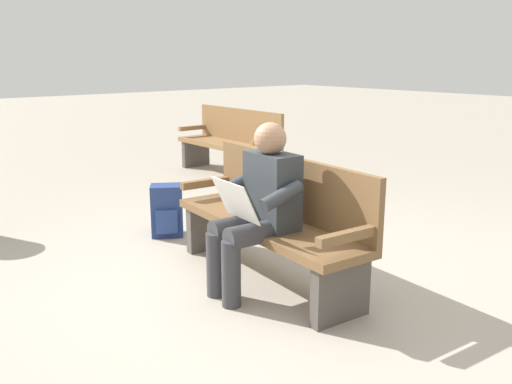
{
  "coord_description": "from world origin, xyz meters",
  "views": [
    {
      "loc": [
        -2.89,
        2.49,
        1.61
      ],
      "look_at": [
        -0.07,
        0.15,
        0.7
      ],
      "focal_mm": 38.7,
      "sensor_mm": 36.0,
      "label": 1
    }
  ],
  "objects": [
    {
      "name": "ground_plane",
      "position": [
        0.0,
        0.0,
        0.0
      ],
      "size": [
        40.0,
        40.0,
        0.0
      ],
      "primitive_type": "plane",
      "color": "#A89E8E"
    },
    {
      "name": "bench_near",
      "position": [
        -0.01,
        -0.07,
        0.46
      ],
      "size": [
        1.84,
        0.64,
        0.9
      ],
      "rotation": [
        0.0,
        0.0,
        -0.09
      ],
      "color": "brown",
      "rests_on": "ground"
    },
    {
      "name": "person_seated",
      "position": [
        -0.13,
        0.17,
        0.63
      ],
      "size": [
        0.6,
        0.6,
        1.18
      ],
      "rotation": [
        0.0,
        0.0,
        -0.09
      ],
      "color": "#33383D",
      "rests_on": "ground"
    },
    {
      "name": "backpack",
      "position": [
        1.35,
        0.03,
        0.23
      ],
      "size": [
        0.34,
        0.35,
        0.47
      ],
      "rotation": [
        0.0,
        0.0,
        0.99
      ],
      "color": "navy",
      "rests_on": "ground"
    },
    {
      "name": "bench_far",
      "position": [
        3.13,
        -2.05,
        0.46
      ],
      "size": [
        1.81,
        0.51,
        0.9
      ],
      "rotation": [
        0.0,
        0.0,
        -0.01
      ],
      "color": "olive",
      "rests_on": "ground"
    }
  ]
}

